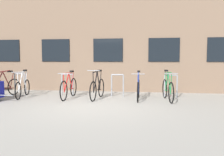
# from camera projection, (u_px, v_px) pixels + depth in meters

# --- Properties ---
(ground_plane) EXTENTS (42.00, 42.00, 0.00)m
(ground_plane) POSITION_uv_depth(u_px,v_px,m) (92.00, 106.00, 6.99)
(ground_plane) COLOR #9E998E
(storefront_building) EXTENTS (28.00, 5.32, 6.09)m
(storefront_building) POSITION_uv_depth(u_px,v_px,m) (115.00, 30.00, 12.50)
(storefront_building) COLOR #7A604C
(storefront_building) RESTS_ON ground
(bike_rack) EXTENTS (6.50, 0.05, 0.87)m
(bike_rack) POSITION_uv_depth(u_px,v_px,m) (92.00, 83.00, 8.88)
(bike_rack) COLOR gray
(bike_rack) RESTS_ON ground
(bicycle_blue) EXTENTS (0.44, 1.68, 1.04)m
(bicycle_blue) POSITION_uv_depth(u_px,v_px,m) (138.00, 89.00, 8.10)
(bicycle_blue) COLOR black
(bicycle_blue) RESTS_ON ground
(bicycle_green) EXTENTS (0.44, 1.70, 1.07)m
(bicycle_green) POSITION_uv_depth(u_px,v_px,m) (168.00, 89.00, 7.94)
(bicycle_green) COLOR black
(bicycle_green) RESTS_ON ground
(bicycle_white) EXTENTS (0.51, 1.68, 1.05)m
(bicycle_white) POSITION_uv_depth(u_px,v_px,m) (23.00, 87.00, 8.65)
(bicycle_white) COLOR black
(bicycle_white) RESTS_ON ground
(bicycle_black) EXTENTS (0.44, 1.68, 1.08)m
(bicycle_black) POSITION_uv_depth(u_px,v_px,m) (97.00, 88.00, 8.26)
(bicycle_black) COLOR black
(bicycle_black) RESTS_ON ground
(bicycle_red) EXTENTS (0.44, 1.79, 1.02)m
(bicycle_red) POSITION_uv_depth(u_px,v_px,m) (69.00, 88.00, 8.39)
(bicycle_red) COLOR black
(bicycle_red) RESTS_ON ground
(bicycle_maroon) EXTENTS (0.55, 1.66, 1.05)m
(bicycle_maroon) POSITION_uv_depth(u_px,v_px,m) (4.00, 87.00, 8.81)
(bicycle_maroon) COLOR black
(bicycle_maroon) RESTS_ON ground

